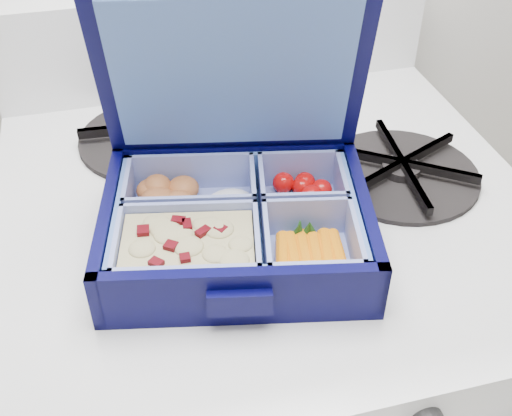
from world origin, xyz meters
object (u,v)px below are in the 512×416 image
object	(u,v)px
stove	(262,414)
burner_grate	(401,167)
fork	(212,171)
bento_box	(237,225)

from	to	relation	value
stove	burner_grate	world-z (taller)	burner_grate
stove	fork	world-z (taller)	fork
fork	stove	bearing A→B (deg)	-14.15
stove	bento_box	distance (m)	0.47
bento_box	fork	bearing A→B (deg)	101.35
bento_box	burner_grate	world-z (taller)	bento_box
bento_box	burner_grate	bearing A→B (deg)	30.67
burner_grate	fork	distance (m)	0.21
bento_box	stove	bearing A→B (deg)	70.63
bento_box	fork	xyz separation A→B (m)	(0.00, 0.13, -0.03)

